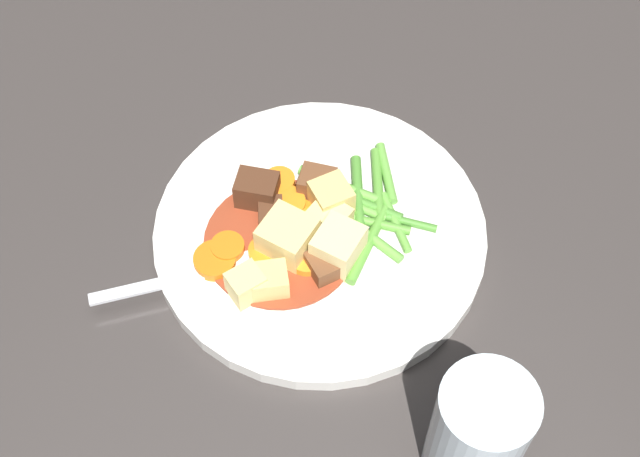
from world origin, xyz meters
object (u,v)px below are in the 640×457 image
(carrot_slice_2, at_px, (215,260))
(carrot_slice_7, at_px, (307,258))
(carrot_slice_5, at_px, (298,217))
(carrot_slice_4, at_px, (313,226))
(meat_chunk_0, at_px, (257,191))
(potato_chunk_3, at_px, (331,199))
(meat_chunk_1, at_px, (326,266))
(meat_chunk_3, at_px, (315,185))
(dinner_plate, at_px, (320,233))
(carrot_slice_3, at_px, (286,205))
(carrot_slice_1, at_px, (266,252))
(carrot_slice_0, at_px, (279,183))
(fork, at_px, (205,273))
(potato_chunk_1, at_px, (287,237))
(potato_chunk_2, at_px, (330,220))
(water_glass, at_px, (478,434))
(potato_chunk_5, at_px, (269,281))
(meat_chunk_2, at_px, (271,215))
(potato_chunk_0, at_px, (338,246))
(potato_chunk_4, at_px, (246,285))
(carrot_slice_6, at_px, (228,248))

(carrot_slice_2, relative_size, carrot_slice_7, 1.08)
(carrot_slice_2, distance_m, carrot_slice_5, 0.08)
(carrot_slice_4, bearing_deg, meat_chunk_0, -35.41)
(potato_chunk_3, bearing_deg, carrot_slice_2, 25.65)
(potato_chunk_3, xyz_separation_m, meat_chunk_1, (0.01, 0.06, -0.01))
(potato_chunk_3, xyz_separation_m, meat_chunk_3, (0.01, -0.02, -0.00))
(dinner_plate, xyz_separation_m, carrot_slice_4, (0.01, 0.00, 0.01))
(carrot_slice_2, bearing_deg, carrot_slice_3, -140.24)
(carrot_slice_1, distance_m, carrot_slice_2, 0.04)
(carrot_slice_4, relative_size, potato_chunk_3, 0.99)
(carrot_slice_0, height_order, fork, carrot_slice_0)
(carrot_slice_3, xyz_separation_m, potato_chunk_1, (-0.00, 0.04, 0.01))
(carrot_slice_5, relative_size, fork, 0.18)
(carrot_slice_3, distance_m, meat_chunk_1, 0.07)
(potato_chunk_2, xyz_separation_m, meat_chunk_3, (0.01, -0.04, -0.00))
(dinner_plate, xyz_separation_m, carrot_slice_7, (0.01, 0.03, 0.01))
(meat_chunk_1, xyz_separation_m, fork, (0.10, -0.00, -0.01))
(potato_chunk_2, bearing_deg, meat_chunk_1, 81.75)
(dinner_plate, bearing_deg, water_glass, 114.98)
(potato_chunk_5, relative_size, meat_chunk_2, 1.06)
(carrot_slice_4, bearing_deg, carrot_slice_3, -44.54)
(potato_chunk_0, relative_size, meat_chunk_3, 1.28)
(carrot_slice_5, bearing_deg, meat_chunk_0, -33.96)
(carrot_slice_5, height_order, potato_chunk_4, potato_chunk_4)
(dinner_plate, xyz_separation_m, carrot_slice_5, (0.02, -0.01, 0.01))
(carrot_slice_2, distance_m, meat_chunk_0, 0.07)
(carrot_slice_6, height_order, potato_chunk_4, potato_chunk_4)
(potato_chunk_3, height_order, potato_chunk_5, potato_chunk_3)
(potato_chunk_1, relative_size, potato_chunk_5, 1.33)
(carrot_slice_4, bearing_deg, carrot_slice_2, 19.12)
(potato_chunk_4, relative_size, potato_chunk_5, 0.89)
(potato_chunk_2, xyz_separation_m, fork, (0.10, 0.04, -0.01))
(meat_chunk_0, relative_size, water_glass, 0.30)
(potato_chunk_2, bearing_deg, potato_chunk_1, 26.51)
(potato_chunk_1, xyz_separation_m, water_glass, (-0.12, 0.18, 0.03))
(carrot_slice_0, bearing_deg, carrot_slice_4, 119.91)
(potato_chunk_3, bearing_deg, fork, 28.26)
(potato_chunk_1, bearing_deg, meat_chunk_0, -64.85)
(potato_chunk_1, distance_m, meat_chunk_1, 0.04)
(potato_chunk_4, xyz_separation_m, meat_chunk_2, (-0.02, -0.07, -0.00))
(potato_chunk_0, height_order, potato_chunk_5, potato_chunk_0)
(potato_chunk_4, bearing_deg, carrot_slice_2, -49.36)
(potato_chunk_5, distance_m, meat_chunk_1, 0.05)
(potato_chunk_3, height_order, meat_chunk_2, potato_chunk_3)
(potato_chunk_4, height_order, meat_chunk_2, potato_chunk_4)
(carrot_slice_5, relative_size, meat_chunk_0, 0.94)
(meat_chunk_2, bearing_deg, meat_chunk_1, 128.75)
(carrot_slice_3, bearing_deg, potato_chunk_1, 90.23)
(potato_chunk_2, height_order, meat_chunk_3, potato_chunk_2)
(carrot_slice_7, distance_m, water_glass, 0.20)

